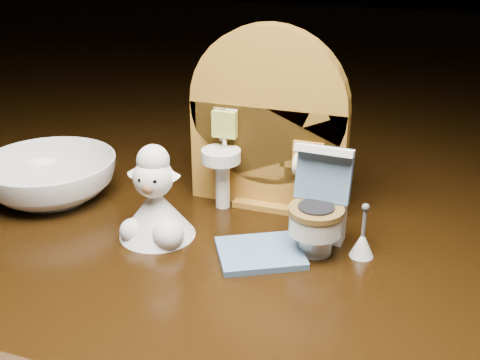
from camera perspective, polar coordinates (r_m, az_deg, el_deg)
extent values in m
cube|color=black|center=(0.49, 0.17, -10.71)|extent=(2.50, 2.50, 0.10)
cube|color=#A57024|center=(0.50, 2.62, 2.27)|extent=(0.13, 0.02, 0.09)
cylinder|color=#A57024|center=(0.48, 2.72, 7.02)|extent=(0.13, 0.02, 0.13)
cube|color=#A57024|center=(0.51, 2.53, -1.93)|extent=(0.05, 0.04, 0.01)
cylinder|color=white|center=(0.50, -1.66, -0.23)|extent=(0.01, 0.01, 0.04)
cylinder|color=white|center=(0.49, -1.82, 2.32)|extent=(0.03, 0.03, 0.01)
cylinder|color=silver|center=(0.49, -1.46, 3.77)|extent=(0.00, 0.00, 0.01)
cube|color=#ABB34A|center=(0.49, -1.48, 5.32)|extent=(0.02, 0.01, 0.02)
cube|color=#A57024|center=(0.48, 6.45, 2.32)|extent=(0.02, 0.01, 0.02)
cylinder|color=beige|center=(0.47, 6.25, 1.39)|extent=(0.02, 0.02, 0.02)
cylinder|color=white|center=(0.44, 7.16, -5.76)|extent=(0.02, 0.02, 0.02)
cylinder|color=white|center=(0.43, 7.17, -3.99)|extent=(0.04, 0.04, 0.02)
cylinder|color=brown|center=(0.43, 7.24, -2.87)|extent=(0.04, 0.04, 0.00)
cube|color=white|center=(0.45, 7.96, -2.89)|extent=(0.03, 0.02, 0.05)
cube|color=slate|center=(0.43, 7.96, 0.58)|extent=(0.04, 0.02, 0.04)
cube|color=white|center=(0.42, 7.97, 2.80)|extent=(0.04, 0.01, 0.01)
cylinder|color=#B7D44A|center=(0.44, 9.32, 0.41)|extent=(0.01, 0.01, 0.01)
cube|color=slate|center=(0.44, 1.94, -6.92)|extent=(0.08, 0.07, 0.00)
cone|color=white|center=(0.44, 11.51, -5.96)|extent=(0.02, 0.02, 0.02)
cylinder|color=#59595B|center=(0.43, 11.70, -3.95)|extent=(0.00, 0.00, 0.02)
sphere|color=#59595B|center=(0.43, 11.83, -2.55)|extent=(0.01, 0.01, 0.01)
cone|color=silver|center=(0.46, -7.94, -3.01)|extent=(0.06, 0.06, 0.04)
sphere|color=silver|center=(0.45, -6.84, -5.18)|extent=(0.02, 0.02, 0.02)
sphere|color=silver|center=(0.46, -10.16, -4.77)|extent=(0.02, 0.02, 0.02)
sphere|color=white|center=(0.45, -8.23, 0.22)|extent=(0.03, 0.03, 0.03)
sphere|color=#9C6A42|center=(0.44, -8.65, -0.69)|extent=(0.01, 0.01, 0.01)
sphere|color=silver|center=(0.44, -8.24, 1.81)|extent=(0.02, 0.02, 0.02)
cone|color=white|center=(0.45, -9.82, 0.90)|extent=(0.01, 0.01, 0.01)
cone|color=white|center=(0.44, -6.51, 0.64)|extent=(0.01, 0.01, 0.01)
sphere|color=black|center=(0.44, -9.43, -0.01)|extent=(0.00, 0.00, 0.00)
sphere|color=black|center=(0.43, -8.10, -0.13)|extent=(0.00, 0.00, 0.00)
imported|color=white|center=(0.54, -17.55, 0.16)|extent=(0.13, 0.13, 0.04)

